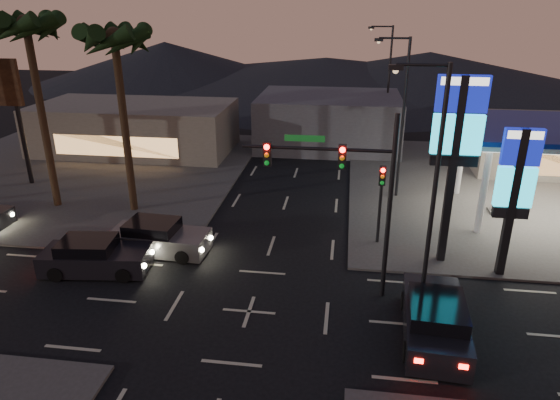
# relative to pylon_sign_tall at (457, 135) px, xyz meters

# --- Properties ---
(ground) EXTENTS (140.00, 140.00, 0.00)m
(ground) POSITION_rel_pylon_sign_tall_xyz_m (-8.50, -5.50, -6.39)
(ground) COLOR black
(ground) RESTS_ON ground
(corner_lot_ne) EXTENTS (24.00, 24.00, 0.12)m
(corner_lot_ne) POSITION_rel_pylon_sign_tall_xyz_m (7.50, 10.50, -6.33)
(corner_lot_ne) COLOR #47443F
(corner_lot_ne) RESTS_ON ground
(corner_lot_nw) EXTENTS (24.00, 24.00, 0.12)m
(corner_lot_nw) POSITION_rel_pylon_sign_tall_xyz_m (-24.50, 10.50, -6.33)
(corner_lot_nw) COLOR #47443F
(corner_lot_nw) RESTS_ON ground
(convenience_store) EXTENTS (10.00, 6.00, 4.00)m
(convenience_store) POSITION_rel_pylon_sign_tall_xyz_m (9.50, 15.50, -4.39)
(convenience_store) COLOR #726B5B
(convenience_store) RESTS_ON ground
(pylon_sign_tall) EXTENTS (2.20, 0.35, 9.00)m
(pylon_sign_tall) POSITION_rel_pylon_sign_tall_xyz_m (0.00, 0.00, 0.00)
(pylon_sign_tall) COLOR black
(pylon_sign_tall) RESTS_ON ground
(pylon_sign_short) EXTENTS (1.60, 0.35, 7.00)m
(pylon_sign_short) POSITION_rel_pylon_sign_tall_xyz_m (2.50, -1.00, -1.74)
(pylon_sign_short) COLOR black
(pylon_sign_short) RESTS_ON ground
(traffic_signal_mast) EXTENTS (6.10, 0.39, 8.00)m
(traffic_signal_mast) POSITION_rel_pylon_sign_tall_xyz_m (-4.74, -3.51, -1.17)
(traffic_signal_mast) COLOR black
(traffic_signal_mast) RESTS_ON ground
(pedestal_signal) EXTENTS (0.32, 0.39, 4.30)m
(pedestal_signal) POSITION_rel_pylon_sign_tall_xyz_m (-3.00, 1.48, -3.47)
(pedestal_signal) COLOR black
(pedestal_signal) RESTS_ON ground
(streetlight_near) EXTENTS (2.14, 0.25, 10.00)m
(streetlight_near) POSITION_rel_pylon_sign_tall_xyz_m (-1.71, -4.50, -0.68)
(streetlight_near) COLOR black
(streetlight_near) RESTS_ON ground
(streetlight_mid) EXTENTS (2.14, 0.25, 10.00)m
(streetlight_mid) POSITION_rel_pylon_sign_tall_xyz_m (-1.71, 8.50, -0.68)
(streetlight_mid) COLOR black
(streetlight_mid) RESTS_ON ground
(streetlight_far) EXTENTS (2.14, 0.25, 10.00)m
(streetlight_far) POSITION_rel_pylon_sign_tall_xyz_m (-1.71, 22.50, -0.68)
(streetlight_far) COLOR black
(streetlight_far) RESTS_ON ground
(palm_a) EXTENTS (4.41, 4.41, 10.86)m
(palm_a) POSITION_rel_pylon_sign_tall_xyz_m (-17.50, 4.00, 3.03)
(palm_a) COLOR black
(palm_a) RESTS_ON ground
(palm_b) EXTENTS (4.41, 4.41, 11.46)m
(palm_b) POSITION_rel_pylon_sign_tall_xyz_m (-22.50, 4.00, 3.58)
(palm_b) COLOR black
(palm_b) RESTS_ON ground
(building_far_west) EXTENTS (16.00, 8.00, 4.00)m
(building_far_west) POSITION_rel_pylon_sign_tall_xyz_m (-22.50, 16.50, -4.39)
(building_far_west) COLOR #726B5B
(building_far_west) RESTS_ON ground
(building_far_mid) EXTENTS (12.00, 9.00, 4.40)m
(building_far_mid) POSITION_rel_pylon_sign_tall_xyz_m (-6.50, 20.50, -4.19)
(building_far_mid) COLOR #4C4C51
(building_far_mid) RESTS_ON ground
(hill_left) EXTENTS (40.00, 40.00, 6.00)m
(hill_left) POSITION_rel_pylon_sign_tall_xyz_m (-33.50, 54.50, -3.39)
(hill_left) COLOR black
(hill_left) RESTS_ON ground
(hill_right) EXTENTS (50.00, 50.00, 5.00)m
(hill_right) POSITION_rel_pylon_sign_tall_xyz_m (6.50, 54.50, -3.89)
(hill_right) COLOR black
(hill_right) RESTS_ON ground
(hill_center) EXTENTS (60.00, 60.00, 4.00)m
(hill_center) POSITION_rel_pylon_sign_tall_xyz_m (-8.50, 54.50, -4.39)
(hill_center) COLOR black
(hill_center) RESTS_ON ground
(car_lane_a_front) EXTENTS (5.20, 2.59, 1.64)m
(car_lane_a_front) POSITION_rel_pylon_sign_tall_xyz_m (-16.33, -3.22, -5.63)
(car_lane_a_front) COLOR black
(car_lane_a_front) RESTS_ON ground
(car_lane_b_front) EXTENTS (5.19, 2.41, 1.66)m
(car_lane_b_front) POSITION_rel_pylon_sign_tall_xyz_m (-14.08, -0.91, -5.62)
(car_lane_b_front) COLOR #545456
(car_lane_b_front) RESTS_ON ground
(suv_station) EXTENTS (2.56, 5.37, 1.74)m
(suv_station) POSITION_rel_pylon_sign_tall_xyz_m (-1.24, -6.21, -5.58)
(suv_station) COLOR black
(suv_station) RESTS_ON ground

